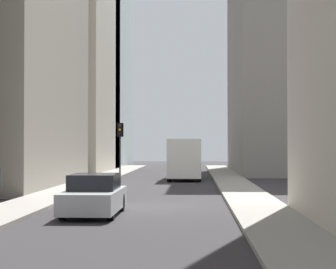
{
  "coord_description": "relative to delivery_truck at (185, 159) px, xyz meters",
  "views": [
    {
      "loc": [
        -23.38,
        -2.06,
        2.41
      ],
      "look_at": [
        11.84,
        -0.53,
        3.05
      ],
      "focal_mm": 64.27,
      "sensor_mm": 36.0,
      "label": 1
    }
  ],
  "objects": [
    {
      "name": "ground_plane",
      "position": [
        -18.72,
        1.4,
        -1.46
      ],
      "size": [
        135.0,
        135.0,
        0.0
      ],
      "primitive_type": "plane",
      "color": "#302D30"
    },
    {
      "name": "sidewalk_left",
      "position": [
        -18.72,
        -3.1,
        -1.39
      ],
      "size": [
        90.0,
        2.2,
        0.14
      ],
      "primitive_type": "cube",
      "color": "gray",
      "rests_on": "ground_plane"
    },
    {
      "name": "delivery_truck",
      "position": [
        0.0,
        0.0,
        0.0
      ],
      "size": [
        6.46,
        2.25,
        2.84
      ],
      "color": "silver",
      "rests_on": "ground_plane"
    },
    {
      "name": "sedan_silver",
      "position": [
        -21.45,
        2.8,
        -0.8
      ],
      "size": [
        4.3,
        1.78,
        1.42
      ],
      "color": "#B7BABF",
      "rests_on": "ground_plane"
    },
    {
      "name": "traffic_light_midblock",
      "position": [
        5.44,
        5.23,
        1.67
      ],
      "size": [
        0.43,
        0.52,
        4.06
      ],
      "color": "black",
      "rests_on": "sidewalk_right"
    },
    {
      "name": "sidewalk_right",
      "position": [
        -18.72,
        5.9,
        -1.39
      ],
      "size": [
        90.0,
        2.2,
        0.14
      ],
      "primitive_type": "cube",
      "color": "gray",
      "rests_on": "ground_plane"
    },
    {
      "name": "building_left_far",
      "position": [
        11.76,
        -9.2,
        9.12
      ],
      "size": [
        19.53,
        10.0,
        21.15
      ],
      "color": "gray",
      "rests_on": "ground_plane"
    },
    {
      "name": "building_right_far",
      "position": [
        12.12,
        12.0,
        13.98
      ],
      "size": [
        15.2,
        10.0,
        30.88
      ],
      "color": "beige",
      "rests_on": "ground_plane"
    }
  ]
}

